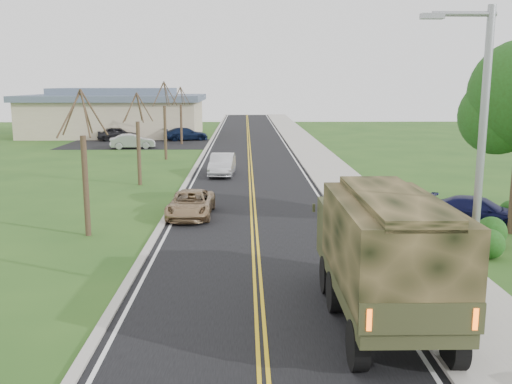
{
  "coord_description": "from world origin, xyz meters",
  "views": [
    {
      "loc": [
        -0.39,
        -13.33,
        6.34
      ],
      "look_at": [
        0.06,
        10.17,
        1.8
      ],
      "focal_mm": 40.0,
      "sensor_mm": 36.0,
      "label": 1
    }
  ],
  "objects_px": {
    "suv_champagne": "(191,204)",
    "military_truck": "(383,248)",
    "pickup_navy": "(479,212)",
    "sedan_silver": "(222,165)"
  },
  "relations": [
    {
      "from": "military_truck",
      "to": "pickup_navy",
      "type": "xyz_separation_m",
      "value": [
        6.87,
        10.43,
        -1.45
      ]
    },
    {
      "from": "suv_champagne",
      "to": "sedan_silver",
      "type": "xyz_separation_m",
      "value": [
        1.02,
        12.34,
        0.13
      ]
    },
    {
      "from": "military_truck",
      "to": "suv_champagne",
      "type": "height_order",
      "value": "military_truck"
    },
    {
      "from": "military_truck",
      "to": "pickup_navy",
      "type": "height_order",
      "value": "military_truck"
    },
    {
      "from": "military_truck",
      "to": "pickup_navy",
      "type": "distance_m",
      "value": 12.58
    },
    {
      "from": "sedan_silver",
      "to": "pickup_navy",
      "type": "distance_m",
      "value": 18.75
    },
    {
      "from": "sedan_silver",
      "to": "suv_champagne",
      "type": "bearing_deg",
      "value": -91.72
    },
    {
      "from": "military_truck",
      "to": "suv_champagne",
      "type": "bearing_deg",
      "value": 116.5
    },
    {
      "from": "suv_champagne",
      "to": "military_truck",
      "type": "bearing_deg",
      "value": -61.82
    },
    {
      "from": "suv_champagne",
      "to": "pickup_navy",
      "type": "relative_size",
      "value": 1.01
    }
  ]
}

